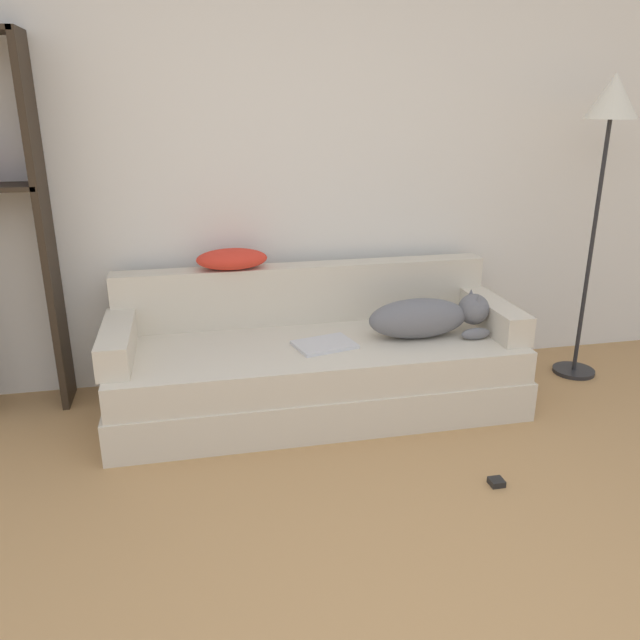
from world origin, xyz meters
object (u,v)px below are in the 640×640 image
laptop (324,345)px  power_adapter (496,482)px  couch (316,374)px  dog (429,317)px  throw_pillow (232,259)px  floor_lamp (609,125)px

laptop → power_adapter: bearing=-67.7°
couch → dog: 0.68m
dog → laptop: dog is taller
couch → throw_pillow: (-0.40, 0.33, 0.58)m
dog → power_adapter: bearing=-89.1°
power_adapter → couch: bearing=124.3°
throw_pillow → floor_lamp: floor_lamp is taller
dog → power_adapter: 0.98m
power_adapter → laptop: bearing=125.8°
laptop → power_adapter: size_ratio=5.59×
dog → throw_pillow: size_ratio=1.74×
floor_lamp → couch: bearing=-176.3°
couch → power_adapter: couch is taller
dog → power_adapter: dog is taller
laptop → power_adapter: laptop is taller
laptop → power_adapter: (0.59, -0.82, -0.38)m
dog → laptop: 0.59m
couch → power_adapter: 1.11m
floor_lamp → power_adapter: (-1.04, -1.01, -1.46)m
couch → laptop: bearing=-73.1°
couch → dog: size_ratio=3.21×
dog → throw_pillow: throw_pillow is taller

